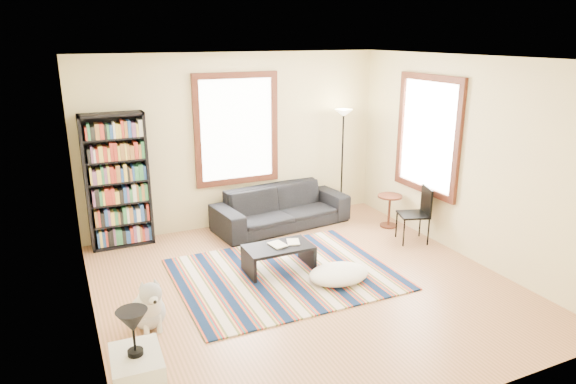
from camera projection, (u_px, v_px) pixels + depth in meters
name	position (u px, v px, depth m)	size (l,w,h in m)	color
floor	(304.00, 288.00, 6.55)	(5.00, 5.00, 0.10)	#B67953
ceiling	(307.00, 54.00, 5.70)	(5.00, 5.00, 0.10)	white
wall_back	(235.00, 141.00, 8.34)	(5.00, 0.10, 2.80)	beige
wall_front	(455.00, 261.00, 3.91)	(5.00, 0.10, 2.80)	beige
wall_left	(77.00, 208.00, 5.11)	(0.10, 5.00, 2.80)	beige
wall_right	(469.00, 159.00, 7.14)	(0.10, 5.00, 2.80)	beige
window_back	(237.00, 129.00, 8.21)	(1.20, 0.06, 1.60)	white
window_right	(428.00, 135.00, 7.75)	(0.06, 1.20, 1.60)	white
rug	(284.00, 274.00, 6.81)	(2.78, 2.23, 0.02)	#0B1C3A
sofa	(281.00, 207.00, 8.46)	(0.87, 2.23, 0.65)	black
bookshelf	(117.00, 181.00, 7.49)	(0.90, 0.30, 2.00)	black
coffee_table	(279.00, 258.00, 6.88)	(0.90, 0.50, 0.36)	black
book_a	(272.00, 246.00, 6.78)	(0.25, 0.19, 0.02)	beige
book_b	(287.00, 242.00, 6.93)	(0.16, 0.22, 0.02)	beige
floor_cushion	(339.00, 274.00, 6.61)	(0.81, 0.60, 0.20)	white
floor_lamp	(342.00, 163.00, 8.85)	(0.30, 0.30, 1.86)	black
side_table	(389.00, 211.00, 8.45)	(0.40, 0.40, 0.54)	#4C1E13
folding_chair	(413.00, 215.00, 7.80)	(0.42, 0.40, 0.86)	black
table_lamp	(134.00, 333.00, 3.89)	(0.24, 0.24, 0.38)	black
dog	(147.00, 302.00, 5.53)	(0.43, 0.60, 0.60)	silver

